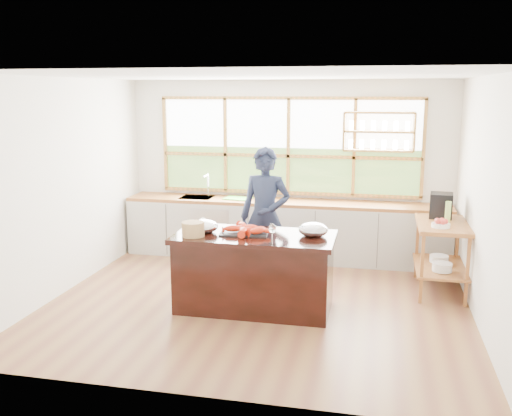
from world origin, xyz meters
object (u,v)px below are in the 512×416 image
(espresso_machine, at_px, (441,205))
(wicker_basket, at_px, (193,229))
(cook, at_px, (265,217))
(island, at_px, (255,272))

(espresso_machine, xyz_separation_m, wicker_basket, (-2.86, -1.63, -0.08))
(cook, xyz_separation_m, wicker_basket, (-0.62, -1.10, 0.07))
(espresso_machine, relative_size, wicker_basket, 1.24)
(cook, distance_m, espresso_machine, 2.31)
(espresso_machine, bearing_deg, wicker_basket, -144.30)
(island, height_order, espresso_machine, espresso_machine)
(island, bearing_deg, cook, 93.28)
(wicker_basket, bearing_deg, island, 17.96)
(wicker_basket, bearing_deg, espresso_machine, 29.74)
(cook, relative_size, espresso_machine, 5.65)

